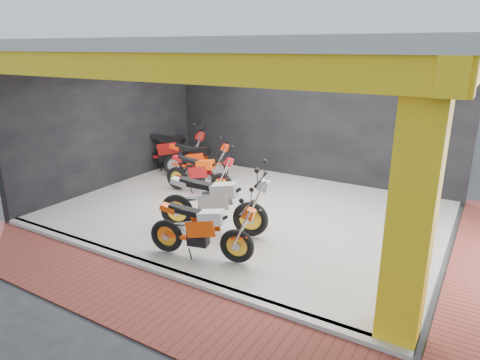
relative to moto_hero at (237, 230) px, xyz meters
name	(u,v)px	position (x,y,z in m)	size (l,w,h in m)	color
ground	(195,249)	(-1.05, 0.24, -0.71)	(80.00, 80.00, 0.00)	#2D2D30
showroom_floor	(249,212)	(-1.05, 2.24, -0.66)	(8.00, 6.00, 0.10)	silver
showroom_ceiling	(250,45)	(-1.05, 2.24, 2.89)	(8.40, 6.40, 0.20)	beige
back_wall	(306,117)	(-1.05, 5.34, 1.04)	(8.20, 0.20, 3.50)	black
left_wall	(112,120)	(-5.15, 2.24, 1.04)	(0.20, 6.20, 3.50)	black
corner_column	(413,212)	(2.70, -0.51, 1.04)	(0.50, 0.50, 3.50)	yellow
header_beam_front	(146,67)	(-1.05, -0.76, 2.59)	(8.40, 0.30, 0.40)	yellow
header_beam_right	(475,65)	(2.95, 2.24, 2.59)	(0.30, 6.40, 0.40)	yellow
floor_kerb	(158,270)	(-1.05, -0.78, -0.66)	(8.00, 0.20, 0.10)	silver
paver_front	(123,294)	(-1.05, -1.56, -0.69)	(9.00, 1.40, 0.03)	brown
moto_hero	(237,230)	(0.00, 0.00, 0.00)	(1.99, 0.74, 1.22)	#F4470A
moto_row_a	(251,202)	(-0.32, 1.01, 0.10)	(2.31, 0.86, 1.41)	#A5A7AC
moto_row_b	(218,159)	(-2.86, 3.70, 0.00)	(2.00, 0.74, 1.23)	#F6330A
moto_row_c	(221,173)	(-2.05, 2.65, -0.02)	(1.94, 0.72, 1.19)	red
moto_row_d	(192,148)	(-3.89, 3.95, 0.11)	(2.36, 0.87, 1.44)	#B11612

